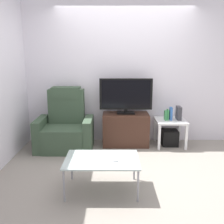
{
  "coord_description": "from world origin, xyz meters",
  "views": [
    {
      "loc": [
        -0.2,
        -3.71,
        1.65
      ],
      "look_at": [
        -0.23,
        0.5,
        0.7
      ],
      "focal_mm": 40.83,
      "sensor_mm": 36.0,
      "label": 1
    }
  ],
  "objects_px": {
    "tv_stand": "(126,129)",
    "recliner_armchair": "(65,128)",
    "book_middle": "(168,115)",
    "cell_phone": "(114,159)",
    "game_console": "(179,113)",
    "book_leftmost": "(165,115)",
    "coffee_table": "(102,161)",
    "television": "(126,95)",
    "book_rightmost": "(171,114)",
    "subwoofer_box": "(170,138)",
    "side_table": "(170,124)"
  },
  "relations": [
    {
      "from": "television",
      "to": "book_middle",
      "type": "relative_size",
      "value": 4.99
    },
    {
      "from": "book_leftmost",
      "to": "coffee_table",
      "type": "relative_size",
      "value": 0.19
    },
    {
      "from": "recliner_armchair",
      "to": "game_console",
      "type": "height_order",
      "value": "recliner_armchair"
    },
    {
      "from": "tv_stand",
      "to": "coffee_table",
      "type": "relative_size",
      "value": 0.93
    },
    {
      "from": "coffee_table",
      "to": "cell_phone",
      "type": "relative_size",
      "value": 6.0
    },
    {
      "from": "recliner_armchair",
      "to": "subwoofer_box",
      "type": "relative_size",
      "value": 3.77
    },
    {
      "from": "tv_stand",
      "to": "book_rightmost",
      "type": "height_order",
      "value": "book_rightmost"
    },
    {
      "from": "television",
      "to": "book_leftmost",
      "type": "height_order",
      "value": "television"
    },
    {
      "from": "recliner_armchair",
      "to": "book_middle",
      "type": "xyz_separation_m",
      "value": [
        1.85,
        0.13,
        0.21
      ]
    },
    {
      "from": "game_console",
      "to": "cell_phone",
      "type": "relative_size",
      "value": 1.62
    },
    {
      "from": "book_rightmost",
      "to": "cell_phone",
      "type": "bearing_deg",
      "value": -122.59
    },
    {
      "from": "tv_stand",
      "to": "subwoofer_box",
      "type": "xyz_separation_m",
      "value": [
        0.82,
        -0.02,
        -0.15
      ]
    },
    {
      "from": "subwoofer_box",
      "to": "book_rightmost",
      "type": "xyz_separation_m",
      "value": [
        -0.0,
        -0.02,
        0.46
      ]
    },
    {
      "from": "tv_stand",
      "to": "side_table",
      "type": "xyz_separation_m",
      "value": [
        0.82,
        -0.02,
        0.11
      ]
    },
    {
      "from": "side_table",
      "to": "cell_phone",
      "type": "xyz_separation_m",
      "value": [
        -1.04,
        -1.65,
        0.01
      ]
    },
    {
      "from": "book_middle",
      "to": "coffee_table",
      "type": "relative_size",
      "value": 0.21
    },
    {
      "from": "side_table",
      "to": "game_console",
      "type": "distance_m",
      "value": 0.25
    },
    {
      "from": "tv_stand",
      "to": "recliner_armchair",
      "type": "xyz_separation_m",
      "value": [
        -1.09,
        -0.17,
        0.08
      ]
    },
    {
      "from": "television",
      "to": "book_middle",
      "type": "bearing_deg",
      "value": -4.48
    },
    {
      "from": "book_rightmost",
      "to": "recliner_armchair",
      "type": "bearing_deg",
      "value": -176.21
    },
    {
      "from": "television",
      "to": "tv_stand",
      "type": "bearing_deg",
      "value": -90.0
    },
    {
      "from": "side_table",
      "to": "book_rightmost",
      "type": "distance_m",
      "value": 0.2
    },
    {
      "from": "book_leftmost",
      "to": "book_middle",
      "type": "relative_size",
      "value": 0.89
    },
    {
      "from": "subwoofer_box",
      "to": "book_rightmost",
      "type": "height_order",
      "value": "book_rightmost"
    },
    {
      "from": "tv_stand",
      "to": "book_middle",
      "type": "distance_m",
      "value": 0.81
    },
    {
      "from": "side_table",
      "to": "book_rightmost",
      "type": "relative_size",
      "value": 2.3
    },
    {
      "from": "cell_phone",
      "to": "book_middle",
      "type": "bearing_deg",
      "value": 41.06
    },
    {
      "from": "recliner_armchair",
      "to": "book_leftmost",
      "type": "bearing_deg",
      "value": 6.18
    },
    {
      "from": "side_table",
      "to": "book_rightmost",
      "type": "height_order",
      "value": "book_rightmost"
    },
    {
      "from": "game_console",
      "to": "tv_stand",
      "type": "bearing_deg",
      "value": 179.36
    },
    {
      "from": "recliner_armchair",
      "to": "book_middle",
      "type": "height_order",
      "value": "recliner_armchair"
    },
    {
      "from": "side_table",
      "to": "book_leftmost",
      "type": "height_order",
      "value": "book_leftmost"
    },
    {
      "from": "book_rightmost",
      "to": "coffee_table",
      "type": "xyz_separation_m",
      "value": [
        -1.18,
        -1.61,
        -0.22
      ]
    },
    {
      "from": "book_middle",
      "to": "book_rightmost",
      "type": "height_order",
      "value": "book_rightmost"
    },
    {
      "from": "subwoofer_box",
      "to": "book_middle",
      "type": "bearing_deg",
      "value": -161.93
    },
    {
      "from": "side_table",
      "to": "coffee_table",
      "type": "xyz_separation_m",
      "value": [
        -1.19,
        -1.63,
        -0.02
      ]
    },
    {
      "from": "book_middle",
      "to": "cell_phone",
      "type": "bearing_deg",
      "value": -121.13
    },
    {
      "from": "book_leftmost",
      "to": "tv_stand",
      "type": "bearing_deg",
      "value": 176.76
    },
    {
      "from": "recliner_armchair",
      "to": "cell_phone",
      "type": "bearing_deg",
      "value": -57.89
    },
    {
      "from": "side_table",
      "to": "book_middle",
      "type": "height_order",
      "value": "book_middle"
    },
    {
      "from": "book_leftmost",
      "to": "television",
      "type": "bearing_deg",
      "value": 175.28
    },
    {
      "from": "tv_stand",
      "to": "recliner_armchair",
      "type": "relative_size",
      "value": 0.78
    },
    {
      "from": "game_console",
      "to": "side_table",
      "type": "bearing_deg",
      "value": -176.05
    },
    {
      "from": "coffee_table",
      "to": "television",
      "type": "bearing_deg",
      "value": 77.58
    },
    {
      "from": "cell_phone",
      "to": "side_table",
      "type": "bearing_deg",
      "value": 39.82
    },
    {
      "from": "book_rightmost",
      "to": "tv_stand",
      "type": "bearing_deg",
      "value": 177.14
    },
    {
      "from": "tv_stand",
      "to": "subwoofer_box",
      "type": "height_order",
      "value": "tv_stand"
    },
    {
      "from": "side_table",
      "to": "game_console",
      "type": "bearing_deg",
      "value": 3.95
    },
    {
      "from": "television",
      "to": "side_table",
      "type": "distance_m",
      "value": 0.97
    },
    {
      "from": "coffee_table",
      "to": "cell_phone",
      "type": "height_order",
      "value": "cell_phone"
    }
  ]
}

